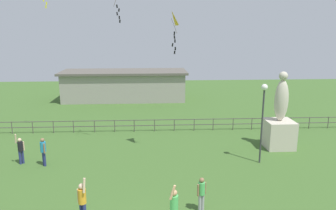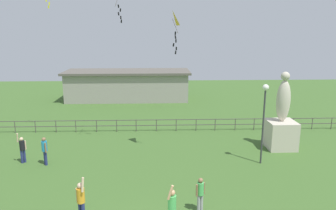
# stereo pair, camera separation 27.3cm
# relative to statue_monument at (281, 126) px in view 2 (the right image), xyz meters

# --- Properties ---
(statue_monument) EXTENTS (1.80, 1.80, 5.11)m
(statue_monument) POSITION_rel_statue_monument_xyz_m (0.00, 0.00, 0.00)
(statue_monument) COLOR beige
(statue_monument) RESTS_ON ground_plane
(lamppost) EXTENTS (0.36, 0.36, 4.73)m
(lamppost) POSITION_rel_statue_monument_xyz_m (-2.10, -2.49, 1.87)
(lamppost) COLOR #38383D
(lamppost) RESTS_ON ground_plane
(person_0) EXTENTS (0.33, 0.43, 1.68)m
(person_0) POSITION_rel_statue_monument_xyz_m (-14.72, -2.21, -0.58)
(person_0) COLOR navy
(person_0) RESTS_ON ground_plane
(person_1) EXTENTS (0.37, 0.53, 2.05)m
(person_1) POSITION_rel_statue_monument_xyz_m (-7.67, -8.84, -0.51)
(person_1) COLOR black
(person_1) RESTS_ON ground_plane
(person_2) EXTENTS (0.44, 0.37, 1.86)m
(person_2) POSITION_rel_statue_monument_xyz_m (-16.14, -1.86, -0.61)
(person_2) COLOR navy
(person_2) RESTS_ON ground_plane
(person_3) EXTENTS (0.46, 0.43, 2.04)m
(person_3) POSITION_rel_statue_monument_xyz_m (-11.32, -8.11, -0.52)
(person_3) COLOR navy
(person_3) RESTS_ON ground_plane
(person_4) EXTENTS (0.42, 0.29, 1.55)m
(person_4) POSITION_rel_statue_monument_xyz_m (-6.38, -7.49, -0.65)
(person_4) COLOR #99999E
(person_4) RESTS_ON ground_plane
(kite_3) EXTENTS (0.57, 0.84, 2.45)m
(kite_3) POSITION_rel_statue_monument_xyz_m (-7.26, -1.05, 6.66)
(kite_3) COLOR yellow
(waterfront_railing) EXTENTS (36.03, 0.06, 0.95)m
(waterfront_railing) POSITION_rel_statue_monument_xyz_m (-9.08, 3.96, -0.91)
(waterfront_railing) COLOR #4C4742
(waterfront_railing) RESTS_ON ground_plane
(pavilion_building) EXTENTS (13.88, 5.02, 3.27)m
(pavilion_building) POSITION_rel_statue_monument_xyz_m (-11.41, 15.96, 0.12)
(pavilion_building) COLOR gray
(pavilion_building) RESTS_ON ground_plane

